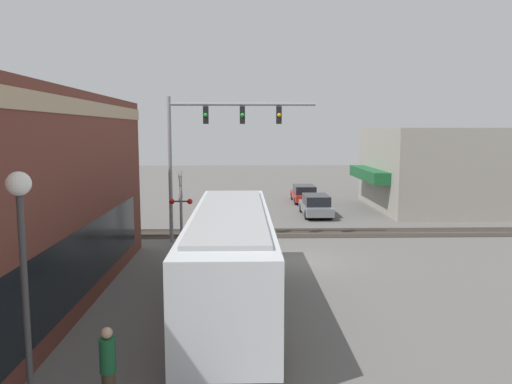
{
  "coord_description": "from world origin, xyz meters",
  "views": [
    {
      "loc": [
        -21.85,
        2.4,
        5.89
      ],
      "look_at": [
        3.65,
        1.71,
        2.68
      ],
      "focal_mm": 35.0,
      "sensor_mm": 36.0,
      "label": 1
    }
  ],
  "objects_px": {
    "parked_car_grey": "(316,206)",
    "streetlamp": "(25,286)",
    "crossing_signal": "(181,201)",
    "parked_car_red": "(304,194)",
    "pedestrian_by_lamp": "(108,369)",
    "pedestrian_at_crossing": "(195,229)",
    "city_bus": "(231,253)"
  },
  "relations": [
    {
      "from": "parked_car_grey",
      "to": "streetlamp",
      "type": "bearing_deg",
      "value": 160.12
    },
    {
      "from": "pedestrian_at_crossing",
      "to": "parked_car_grey",
      "type": "bearing_deg",
      "value": -40.21
    },
    {
      "from": "parked_car_red",
      "to": "pedestrian_by_lamp",
      "type": "bearing_deg",
      "value": 165.51
    },
    {
      "from": "parked_car_red",
      "to": "pedestrian_by_lamp",
      "type": "xyz_separation_m",
      "value": [
        -30.22,
        7.81,
        0.3
      ]
    },
    {
      "from": "city_bus",
      "to": "streetlamp",
      "type": "relative_size",
      "value": 2.36
    },
    {
      "from": "parked_car_red",
      "to": "pedestrian_by_lamp",
      "type": "height_order",
      "value": "pedestrian_by_lamp"
    },
    {
      "from": "parked_car_grey",
      "to": "parked_car_red",
      "type": "relative_size",
      "value": 0.99
    },
    {
      "from": "pedestrian_at_crossing",
      "to": "city_bus",
      "type": "bearing_deg",
      "value": -166.78
    },
    {
      "from": "streetlamp",
      "to": "pedestrian_at_crossing",
      "type": "distance_m",
      "value": 16.21
    },
    {
      "from": "streetlamp",
      "to": "parked_car_red",
      "type": "xyz_separation_m",
      "value": [
        31.26,
        -8.96,
        -2.42
      ]
    },
    {
      "from": "parked_car_red",
      "to": "crossing_signal",
      "type": "bearing_deg",
      "value": 152.01
    },
    {
      "from": "streetlamp",
      "to": "pedestrian_by_lamp",
      "type": "distance_m",
      "value": 2.63
    },
    {
      "from": "parked_car_grey",
      "to": "city_bus",
      "type": "bearing_deg",
      "value": 162.7
    },
    {
      "from": "parked_car_grey",
      "to": "pedestrian_at_crossing",
      "type": "distance_m",
      "value": 11.48
    },
    {
      "from": "city_bus",
      "to": "pedestrian_at_crossing",
      "type": "height_order",
      "value": "city_bus"
    },
    {
      "from": "city_bus",
      "to": "pedestrian_at_crossing",
      "type": "bearing_deg",
      "value": 13.22
    },
    {
      "from": "city_bus",
      "to": "streetlamp",
      "type": "bearing_deg",
      "value": 154.41
    },
    {
      "from": "crossing_signal",
      "to": "city_bus",
      "type": "bearing_deg",
      "value": -162.52
    },
    {
      "from": "pedestrian_by_lamp",
      "to": "pedestrian_at_crossing",
      "type": "xyz_separation_m",
      "value": [
        14.94,
        -0.4,
        -0.04
      ]
    },
    {
      "from": "city_bus",
      "to": "pedestrian_at_crossing",
      "type": "distance_m",
      "value": 8.85
    },
    {
      "from": "crossing_signal",
      "to": "parked_car_red",
      "type": "xyz_separation_m",
      "value": [
        15.25,
        -8.1,
        -1.64
      ]
    },
    {
      "from": "streetlamp",
      "to": "parked_car_red",
      "type": "distance_m",
      "value": 32.61
    },
    {
      "from": "parked_car_red",
      "to": "streetlamp",
      "type": "bearing_deg",
      "value": 164.02
    },
    {
      "from": "streetlamp",
      "to": "pedestrian_at_crossing",
      "type": "height_order",
      "value": "streetlamp"
    },
    {
      "from": "crossing_signal",
      "to": "pedestrian_at_crossing",
      "type": "xyz_separation_m",
      "value": [
        -0.02,
        -0.69,
        -1.39
      ]
    },
    {
      "from": "crossing_signal",
      "to": "parked_car_red",
      "type": "relative_size",
      "value": 0.81
    },
    {
      "from": "pedestrian_at_crossing",
      "to": "pedestrian_by_lamp",
      "type": "bearing_deg",
      "value": 178.47
    },
    {
      "from": "parked_car_grey",
      "to": "pedestrian_by_lamp",
      "type": "height_order",
      "value": "pedestrian_by_lamp"
    },
    {
      "from": "streetlamp",
      "to": "parked_car_grey",
      "type": "relative_size",
      "value": 1.1
    },
    {
      "from": "crossing_signal",
      "to": "streetlamp",
      "type": "xyz_separation_m",
      "value": [
        -16.01,
        0.85,
        0.78
      ]
    },
    {
      "from": "city_bus",
      "to": "parked_car_red",
      "type": "distance_m",
      "value": 24.47
    },
    {
      "from": "crossing_signal",
      "to": "parked_car_red",
      "type": "distance_m",
      "value": 17.35
    }
  ]
}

